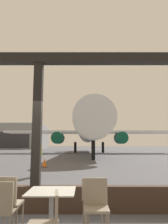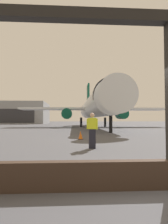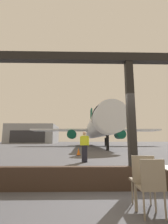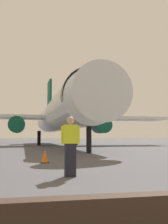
{
  "view_description": "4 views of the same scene",
  "coord_description": "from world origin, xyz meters",
  "px_view_note": "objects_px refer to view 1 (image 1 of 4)",
  "views": [
    {
      "loc": [
        1.1,
        -5.12,
        1.51
      ],
      "look_at": [
        1.17,
        12.58,
        4.09
      ],
      "focal_mm": 35.14,
      "sensor_mm": 36.0,
      "label": 1
    },
    {
      "loc": [
        -2.08,
        -3.79,
        1.41
      ],
      "look_at": [
        -0.88,
        16.07,
        2.22
      ],
      "focal_mm": 30.02,
      "sensor_mm": 36.0,
      "label": 2
    },
    {
      "loc": [
        -1.37,
        -4.37,
        1.23
      ],
      "look_at": [
        -0.98,
        12.98,
        4.24
      ],
      "focal_mm": 26.3,
      "sensor_mm": 36.0,
      "label": 3
    },
    {
      "loc": [
        -2.5,
        -2.73,
        1.17
      ],
      "look_at": [
        0.92,
        12.8,
        2.54
      ],
      "focal_mm": 44.84,
      "sensor_mm": 36.0,
      "label": 4
    }
  ],
  "objects_px": {
    "cafe_chair_window_left": "(0,206)",
    "cafe_chair_side_extra": "(95,202)",
    "distant_hangar": "(15,137)",
    "ground_crew_worker": "(36,157)",
    "cafe_chair_aisle_right": "(47,219)",
    "traffic_cone": "(44,163)",
    "dining_table": "(50,209)",
    "cafe_chair_window_right": "(93,199)",
    "airplane": "(89,130)",
    "cafe_chair_aisle_left": "(7,199)"
  },
  "relations": [
    {
      "from": "traffic_cone",
      "to": "distant_hangar",
      "type": "relative_size",
      "value": 0.03
    },
    {
      "from": "ground_crew_worker",
      "to": "airplane",
      "type": "bearing_deg",
      "value": 82.8
    },
    {
      "from": "cafe_chair_window_left",
      "to": "ground_crew_worker",
      "type": "relative_size",
      "value": 0.53
    },
    {
      "from": "distant_hangar",
      "to": "cafe_chair_side_extra",
      "type": "bearing_deg",
      "value": -71.68
    },
    {
      "from": "cafe_chair_aisle_right",
      "to": "airplane",
      "type": "xyz_separation_m",
      "value": [
        1.35,
        32.0,
        3.25
      ]
    },
    {
      "from": "cafe_chair_window_right",
      "to": "distant_hangar",
      "type": "height_order",
      "value": "distant_hangar"
    },
    {
      "from": "cafe_chair_aisle_right",
      "to": "cafe_chair_side_extra",
      "type": "height_order",
      "value": "cafe_chair_side_extra"
    },
    {
      "from": "dining_table",
      "to": "cafe_chair_aisle_left",
      "type": "distance_m",
      "value": 0.78
    },
    {
      "from": "cafe_chair_window_left",
      "to": "cafe_chair_side_extra",
      "type": "relative_size",
      "value": 1.0
    },
    {
      "from": "dining_table",
      "to": "cafe_chair_aisle_right",
      "type": "xyz_separation_m",
      "value": [
        0.08,
        -0.78,
        0.1
      ]
    },
    {
      "from": "cafe_chair_aisle_left",
      "to": "traffic_cone",
      "type": "relative_size",
      "value": 1.6
    },
    {
      "from": "cafe_chair_window_right",
      "to": "cafe_chair_aisle_left",
      "type": "xyz_separation_m",
      "value": [
        -1.49,
        -0.16,
        0.03
      ]
    },
    {
      "from": "cafe_chair_aisle_left",
      "to": "dining_table",
      "type": "bearing_deg",
      "value": -5.58
    },
    {
      "from": "airplane",
      "to": "distant_hangar",
      "type": "xyz_separation_m",
      "value": [
        -23.15,
        36.57,
        0.03
      ]
    },
    {
      "from": "cafe_chair_side_extra",
      "to": "distant_hangar",
      "type": "height_order",
      "value": "distant_hangar"
    },
    {
      "from": "cafe_chair_aisle_right",
      "to": "airplane",
      "type": "bearing_deg",
      "value": 87.58
    },
    {
      "from": "dining_table",
      "to": "cafe_chair_side_extra",
      "type": "bearing_deg",
      "value": -5.76
    },
    {
      "from": "dining_table",
      "to": "airplane",
      "type": "bearing_deg",
      "value": 87.37
    },
    {
      "from": "cafe_chair_aisle_left",
      "to": "ground_crew_worker",
      "type": "height_order",
      "value": "ground_crew_worker"
    },
    {
      "from": "airplane",
      "to": "ground_crew_worker",
      "type": "relative_size",
      "value": 20.19
    },
    {
      "from": "cafe_chair_window_right",
      "to": "airplane",
      "type": "bearing_deg",
      "value": 88.7
    },
    {
      "from": "cafe_chair_side_extra",
      "to": "cafe_chair_aisle_left",
      "type": "bearing_deg",
      "value": 174.34
    },
    {
      "from": "cafe_chair_aisle_right",
      "to": "traffic_cone",
      "type": "xyz_separation_m",
      "value": [
        -2.14,
        11.74,
        -0.24
      ]
    },
    {
      "from": "cafe_chair_aisle_right",
      "to": "airplane",
      "type": "height_order",
      "value": "airplane"
    },
    {
      "from": "traffic_cone",
      "to": "ground_crew_worker",
      "type": "bearing_deg",
      "value": -84.88
    },
    {
      "from": "dining_table",
      "to": "cafe_chair_window_right",
      "type": "bearing_deg",
      "value": 17.84
    },
    {
      "from": "dining_table",
      "to": "cafe_chair_aisle_left",
      "type": "relative_size",
      "value": 0.83
    },
    {
      "from": "cafe_chair_window_right",
      "to": "traffic_cone",
      "type": "bearing_deg",
      "value": 104.6
    },
    {
      "from": "ground_crew_worker",
      "to": "distant_hangar",
      "type": "relative_size",
      "value": 0.09
    },
    {
      "from": "dining_table",
      "to": "cafe_chair_aisle_right",
      "type": "distance_m",
      "value": 0.79
    },
    {
      "from": "cafe_chair_window_left",
      "to": "traffic_cone",
      "type": "distance_m",
      "value": 11.28
    },
    {
      "from": "cafe_chair_side_extra",
      "to": "distant_hangar",
      "type": "distance_m",
      "value": 71.56
    },
    {
      "from": "airplane",
      "to": "cafe_chair_aisle_right",
      "type": "bearing_deg",
      "value": -92.42
    },
    {
      "from": "cafe_chair_aisle_left",
      "to": "cafe_chair_aisle_right",
      "type": "height_order",
      "value": "cafe_chair_aisle_left"
    },
    {
      "from": "cafe_chair_side_extra",
      "to": "traffic_cone",
      "type": "bearing_deg",
      "value": 104.29
    },
    {
      "from": "cafe_chair_side_extra",
      "to": "airplane",
      "type": "height_order",
      "value": "airplane"
    },
    {
      "from": "dining_table",
      "to": "distant_hangar",
      "type": "bearing_deg",
      "value": 107.77
    },
    {
      "from": "dining_table",
      "to": "ground_crew_worker",
      "type": "height_order",
      "value": "ground_crew_worker"
    },
    {
      "from": "airplane",
      "to": "traffic_cone",
      "type": "relative_size",
      "value": 58.78
    },
    {
      "from": "cafe_chair_aisle_left",
      "to": "ground_crew_worker",
      "type": "distance_m",
      "value": 6.62
    },
    {
      "from": "cafe_chair_side_extra",
      "to": "ground_crew_worker",
      "type": "xyz_separation_m",
      "value": [
        -2.42,
        6.69,
        0.34
      ]
    },
    {
      "from": "distant_hangar",
      "to": "ground_crew_worker",
      "type": "bearing_deg",
      "value": -71.86
    },
    {
      "from": "distant_hangar",
      "to": "cafe_chair_aisle_left",
      "type": "bearing_deg",
      "value": -72.8
    },
    {
      "from": "cafe_chair_window_left",
      "to": "traffic_cone",
      "type": "xyz_separation_m",
      "value": [
        -1.32,
        11.2,
        -0.26
      ]
    },
    {
      "from": "airplane",
      "to": "ground_crew_worker",
      "type": "height_order",
      "value": "airplane"
    },
    {
      "from": "cafe_chair_side_extra",
      "to": "ground_crew_worker",
      "type": "relative_size",
      "value": 0.53
    },
    {
      "from": "cafe_chair_window_left",
      "to": "distant_hangar",
      "type": "bearing_deg",
      "value": 107.14
    },
    {
      "from": "ground_crew_worker",
      "to": "cafe_chair_aisle_left",
      "type": "bearing_deg",
      "value": -82.03
    },
    {
      "from": "ground_crew_worker",
      "to": "cafe_chair_window_left",
      "type": "bearing_deg",
      "value": -82.28
    },
    {
      "from": "cafe_chair_aisle_left",
      "to": "cafe_chair_side_extra",
      "type": "bearing_deg",
      "value": -5.66
    }
  ]
}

